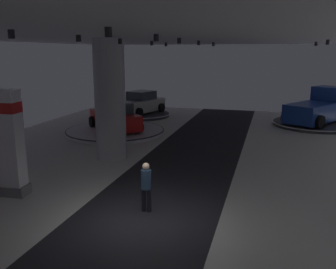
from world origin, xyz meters
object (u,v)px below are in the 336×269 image
object	(u,v)px
brand_sign_pylon	(6,141)
pickup_truck_deep_right	(319,108)
visitor_walking_near	(146,184)
display_car_deep_left	(141,103)
display_platform_deep_left	(141,114)
column_left	(110,100)
display_platform_deep_right	(315,124)
display_car_far_left	(115,117)
display_platform_far_left	(115,131)

from	to	relation	value
brand_sign_pylon	pickup_truck_deep_right	size ratio (longest dim) A/B	0.66
brand_sign_pylon	visitor_walking_near	size ratio (longest dim) A/B	2.32
pickup_truck_deep_right	display_car_deep_left	distance (m)	12.87
pickup_truck_deep_right	display_car_deep_left	world-z (taller)	pickup_truck_deep_right
display_car_deep_left	visitor_walking_near	size ratio (longest dim) A/B	2.86
display_platform_deep_left	brand_sign_pylon	bearing A→B (deg)	-86.18
column_left	display_platform_deep_left	xyz separation A→B (m)	(-2.63, 11.15, -2.62)
display_platform_deep_right	display_car_far_left	bearing A→B (deg)	-153.75
pickup_truck_deep_right	display_platform_deep_left	distance (m)	12.92
display_car_far_left	visitor_walking_near	world-z (taller)	display_car_far_left
column_left	visitor_walking_near	size ratio (longest dim) A/B	3.46
display_platform_far_left	display_platform_deep_left	size ratio (longest dim) A/B	1.31
display_platform_far_left	pickup_truck_deep_right	size ratio (longest dim) A/B	1.07
display_platform_far_left	pickup_truck_deep_right	distance (m)	13.78
pickup_truck_deep_right	display_platform_deep_left	bearing A→B (deg)	-179.97
pickup_truck_deep_right	display_car_deep_left	size ratio (longest dim) A/B	1.23
pickup_truck_deep_right	display_car_deep_left	xyz separation A→B (m)	(-12.86, 0.02, -0.17)
display_car_deep_left	visitor_walking_near	bearing A→B (deg)	-69.40
display_car_deep_left	visitor_walking_near	distance (m)	17.44
display_platform_far_left	pickup_truck_deep_right	world-z (taller)	pickup_truck_deep_right
display_platform_far_left	visitor_walking_near	size ratio (longest dim) A/B	3.76
display_car_far_left	display_car_deep_left	size ratio (longest dim) A/B	0.93
display_car_far_left	display_platform_deep_right	xyz separation A→B (m)	(12.07, 5.95, -0.88)
column_left	display_car_far_left	bearing A→B (deg)	112.05
display_car_far_left	pickup_truck_deep_right	distance (m)	13.73
column_left	pickup_truck_deep_right	xyz separation A→B (m)	(10.24, 11.16, -1.59)
display_platform_deep_right	visitor_walking_near	distance (m)	17.34
display_car_deep_left	brand_sign_pylon	bearing A→B (deg)	-86.22
display_car_far_left	display_car_deep_left	bearing A→B (deg)	95.71
pickup_truck_deep_right	display_car_far_left	bearing A→B (deg)	-153.04
brand_sign_pylon	display_car_deep_left	distance (m)	16.36
display_platform_deep_right	display_platform_deep_left	xyz separation A→B (m)	(-12.70, 0.27, 0.00)
column_left	visitor_walking_near	world-z (taller)	column_left
display_platform_deep_left	display_platform_deep_right	bearing A→B (deg)	-1.20
brand_sign_pylon	display_car_deep_left	size ratio (longest dim) A/B	0.81
column_left	display_platform_deep_left	distance (m)	11.75
display_car_far_left	display_platform_deep_right	distance (m)	13.49
visitor_walking_near	column_left	bearing A→B (deg)	124.35
brand_sign_pylon	display_car_deep_left	world-z (taller)	brand_sign_pylon
column_left	display_car_far_left	xyz separation A→B (m)	(-2.00, 4.93, -1.74)
display_platform_far_left	display_car_far_left	distance (m)	0.87
display_car_deep_left	display_platform_deep_left	bearing A→B (deg)	-107.87
display_platform_deep_left	display_car_deep_left	size ratio (longest dim) A/B	1.01
display_platform_deep_right	visitor_walking_near	xyz separation A→B (m)	(-6.56, -16.03, 0.78)
column_left	pickup_truck_deep_right	bearing A→B (deg)	47.45
column_left	display_platform_deep_left	bearing A→B (deg)	103.28
display_car_deep_left	visitor_walking_near	xyz separation A→B (m)	(6.14, -16.32, -0.09)
display_platform_deep_right	column_left	bearing A→B (deg)	-132.78
column_left	display_platform_deep_right	world-z (taller)	column_left
visitor_walking_near	display_platform_deep_left	bearing A→B (deg)	110.67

